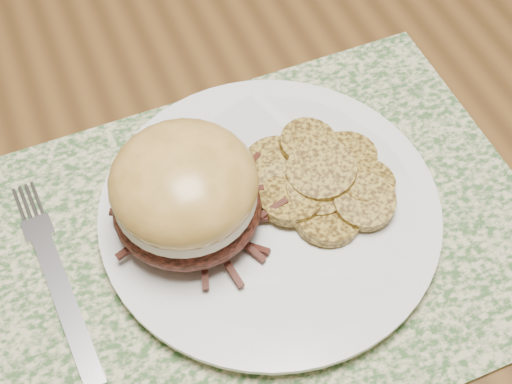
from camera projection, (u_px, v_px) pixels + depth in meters
ground at (277, 307)px, 1.36m from camera, size 3.50×3.50×0.00m
dining_table at (291, 55)px, 0.81m from camera, size 1.50×0.90×0.75m
placemat at (262, 241)px, 0.58m from camera, size 0.45×0.33×0.00m
dinner_plate at (270, 212)px, 0.58m from camera, size 0.26×0.26×0.02m
pork_sandwich at (185, 193)px, 0.53m from camera, size 0.14×0.14×0.09m
roasted_potatoes at (319, 181)px, 0.58m from camera, size 0.13×0.14×0.03m
fork at (56, 277)px, 0.55m from camera, size 0.03×0.19×0.00m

